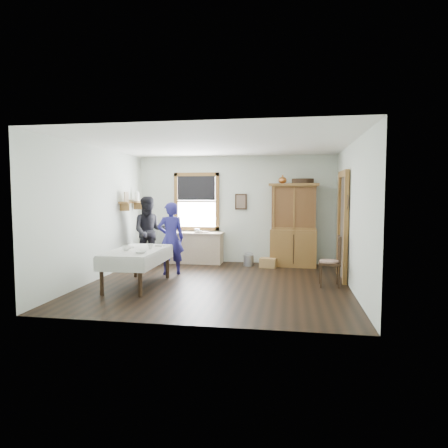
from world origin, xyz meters
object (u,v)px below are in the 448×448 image
Objects in this scene: dining_table at (137,268)px; figure_dark at (150,234)px; work_counter at (196,248)px; spindle_chair at (330,261)px; woman_blue at (171,241)px; china_hutch at (294,225)px; wicker_basket at (268,263)px; pail at (249,260)px.

figure_dark reaches higher than dining_table.
work_counter is at bearing 78.89° from dining_table.
spindle_chair is at bearing -33.10° from work_counter.
work_counter is 1.41× the size of spindle_chair.
figure_dark is (-0.78, 0.82, 0.05)m from woman_blue.
china_hutch is 2.16m from spindle_chair.
china_hutch is 3.97m from dining_table.
figure_dark is at bearing 165.71° from spindle_chair.
china_hutch is at bearing 25.14° from wicker_basket.
spindle_chair is 0.62× the size of figure_dark.
china_hutch is 1.14× the size of dining_table.
pail is at bearing -169.63° from china_hutch.
wicker_basket is at bearing -16.33° from pail.
figure_dark reaches higher than woman_blue.
dining_table is 6.57× the size of pail.
wicker_basket is at bearing -12.91° from figure_dark.
figure_dark is (-4.08, 1.40, 0.30)m from spindle_chair.
wicker_basket is (2.35, 2.31, -0.24)m from dining_table.
woman_blue is at bearing 174.68° from spindle_chair.
work_counter is 3.71m from spindle_chair.
dining_table is (-2.95, -2.58, -0.65)m from china_hutch.
work_counter is 1.52m from woman_blue.
dining_table is 4.61× the size of wicker_basket.
wicker_basket is at bearing -151.78° from china_hutch.
china_hutch reaches higher than wicker_basket.
dining_table reaches higher than wicker_basket.
woman_blue reaches higher than work_counter.
dining_table is 3.66m from spindle_chair.
dining_table is 3.30m from wicker_basket.
wicker_basket is (1.84, -0.33, -0.28)m from work_counter.
woman_blue is (-2.05, -1.14, 0.62)m from wicker_basket.
spindle_chair is at bearing 146.86° from woman_blue.
dining_table is at bearing -166.06° from spindle_chair.
woman_blue is at bearing 75.33° from dining_table.
wicker_basket is 0.24× the size of figure_dark.
wicker_basket is (0.48, -0.14, -0.02)m from pail.
china_hutch is 1.39m from pail.
spindle_chair is (3.61, 0.59, 0.14)m from dining_table.
pail is at bearing 163.67° from wicker_basket.
woman_blue is (-1.57, -1.28, 0.60)m from pail.
figure_dark reaches higher than work_counter.
work_counter is at bearing 171.91° from pail.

